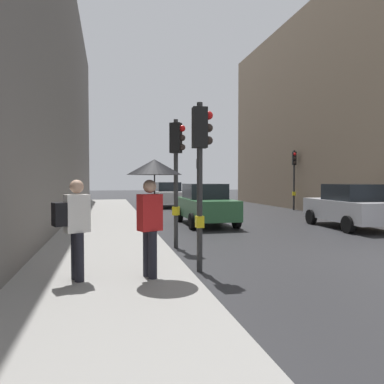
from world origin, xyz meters
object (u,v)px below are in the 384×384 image
traffic_light_mid_street (294,169)px  pedestrian_with_umbrella (153,185)px  car_white_compact (168,195)px  traffic_light_near_left (201,155)px  traffic_light_near_right (177,160)px  car_green_estate (206,204)px  traffic_light_far_median (198,171)px  car_silver_hatchback (350,206)px  pedestrian_with_black_backpack (74,224)px

traffic_light_mid_street → pedestrian_with_umbrella: size_ratio=1.78×
car_white_compact → pedestrian_with_umbrella: 19.08m
traffic_light_near_left → traffic_light_near_right: size_ratio=0.97×
traffic_light_near_left → car_green_estate: traffic_light_near_left is taller
traffic_light_far_median → car_silver_hatchback: size_ratio=0.90×
traffic_light_near_left → traffic_light_mid_street: traffic_light_mid_street is taller
traffic_light_far_median → car_silver_hatchback: 18.05m
car_white_compact → pedestrian_with_black_backpack: pedestrian_with_black_backpack is taller
traffic_light_near_right → pedestrian_with_umbrella: size_ratio=1.69×
traffic_light_mid_street → car_silver_hatchback: 8.65m
traffic_light_near_left → pedestrian_with_umbrella: bearing=-145.4°
car_silver_hatchback → car_green_estate: 5.83m
traffic_light_far_median → traffic_light_near_right: size_ratio=1.07×
car_white_compact → car_green_estate: same height
traffic_light_far_median → car_silver_hatchback: bearing=-84.5°
car_silver_hatchback → traffic_light_near_right: bearing=-161.5°
car_white_compact → pedestrian_with_black_backpack: size_ratio=2.38×
traffic_light_mid_street → car_silver_hatchback: (-2.13, -8.20, -1.75)m
car_silver_hatchback → pedestrian_with_umbrella: size_ratio=2.01×
traffic_light_near_left → car_silver_hatchback: (7.50, 5.17, -1.56)m
car_white_compact → pedestrian_with_umbrella: size_ratio=1.97×
car_green_estate → pedestrian_with_black_backpack: (-4.66, -8.28, 0.29)m
traffic_light_far_median → traffic_light_near_right: 21.19m
traffic_light_far_median → traffic_light_mid_street: bearing=-68.3°
traffic_light_far_median → pedestrian_with_umbrella: 24.79m
traffic_light_mid_street → pedestrian_with_black_backpack: bearing=-130.7°
car_white_compact → car_silver_hatchback: bearing=-67.9°
traffic_light_near_left → pedestrian_with_black_backpack: 2.86m
car_green_estate → car_silver_hatchback: bearing=-24.5°
traffic_light_near_left → traffic_light_near_right: 2.67m
pedestrian_with_umbrella → traffic_light_far_median: bearing=73.9°
traffic_light_mid_street → pedestrian_with_black_backpack: size_ratio=2.15×
traffic_light_far_median → car_silver_hatchback: (1.72, -17.88, -1.78)m
traffic_light_near_right → pedestrian_with_umbrella: (-1.09, -3.42, -0.66)m
pedestrian_with_umbrella → car_silver_hatchback: bearing=34.6°
traffic_light_near_left → car_green_estate: bearing=73.8°
car_green_estate → traffic_light_near_right: bearing=-114.1°
traffic_light_mid_street → pedestrian_with_umbrella: (-10.72, -14.12, -0.79)m
car_white_compact → car_green_estate: (-0.10, -10.42, 0.00)m
traffic_light_near_left → car_silver_hatchback: 9.25m
traffic_light_near_left → pedestrian_with_umbrella: size_ratio=1.65×
traffic_light_near_right → car_white_compact: size_ratio=0.86×
traffic_light_far_median → car_silver_hatchback: traffic_light_far_median is taller
traffic_light_near_right → pedestrian_with_black_backpack: 4.37m
traffic_light_mid_street → traffic_light_near_right: bearing=-132.0°
traffic_light_near_left → car_silver_hatchback: bearing=34.6°
traffic_light_far_median → traffic_light_near_left: (-5.78, -23.05, -0.23)m
car_silver_hatchback → car_green_estate: size_ratio=1.02×
traffic_light_mid_street → car_green_estate: (-7.43, -5.78, -1.75)m
car_green_estate → pedestrian_with_umbrella: 9.02m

